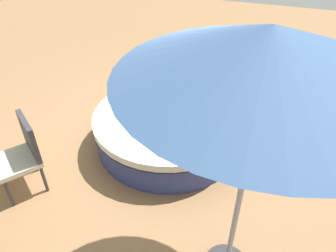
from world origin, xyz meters
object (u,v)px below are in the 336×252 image
object	(u,v)px
throw_pillow_2	(206,98)
throw_pillow_3	(187,91)
round_bed	(168,128)
patio_chair	(23,151)
patio_umbrella	(268,58)
throw_pillow_4	(167,88)
throw_pillow_1	(210,111)
throw_pillow_0	(204,126)

from	to	relation	value
throw_pillow_2	throw_pillow_3	world-z (taller)	same
round_bed	patio_chair	distance (m)	1.97
patio_chair	throw_pillow_2	bearing A→B (deg)	-99.10
patio_umbrella	throw_pillow_4	bearing A→B (deg)	-148.12
round_bed	throw_pillow_4	size ratio (longest dim) A/B	3.93
throw_pillow_1	patio_chair	bearing A→B (deg)	-52.61
throw_pillow_4	round_bed	bearing A→B (deg)	20.20
throw_pillow_4	patio_umbrella	distance (m)	3.15
throw_pillow_0	throw_pillow_1	xyz separation A→B (m)	(-0.33, 0.01, 0.03)
throw_pillow_4	patio_chair	bearing A→B (deg)	-31.52
throw_pillow_0	patio_chair	size ratio (longest dim) A/B	0.56
round_bed	throw_pillow_3	bearing A→B (deg)	167.66
throw_pillow_2	throw_pillow_0	bearing A→B (deg)	10.27
round_bed	patio_umbrella	size ratio (longest dim) A/B	0.87
patio_chair	throw_pillow_1	bearing A→B (deg)	-106.52
throw_pillow_2	throw_pillow_4	distance (m)	0.66
round_bed	throw_pillow_4	xyz separation A→B (m)	(-0.55, -0.20, 0.35)
throw_pillow_0	throw_pillow_2	xyz separation A→B (m)	(-0.66, -0.12, 0.02)
throw_pillow_1	patio_chair	size ratio (longest dim) A/B	0.45
throw_pillow_3	throw_pillow_0	bearing A→B (deg)	30.04
throw_pillow_3	throw_pillow_1	bearing A→B (deg)	46.38
throw_pillow_2	patio_chair	bearing A→B (deg)	-45.19
throw_pillow_3	patio_umbrella	bearing A→B (deg)	25.45
throw_pillow_0	throw_pillow_4	size ratio (longest dim) A/B	0.99
throw_pillow_2	round_bed	bearing A→B (deg)	-44.88
round_bed	throw_pillow_1	distance (m)	0.69
throw_pillow_0	throw_pillow_4	distance (m)	1.08
round_bed	throw_pillow_1	bearing A→B (deg)	102.58
patio_chair	patio_umbrella	size ratio (longest dim) A/B	0.39
throw_pillow_1	throw_pillow_3	distance (m)	0.63
throw_pillow_2	throw_pillow_4	bearing A→B (deg)	-99.07
round_bed	throw_pillow_2	world-z (taller)	throw_pillow_2
throw_pillow_1	patio_chair	distance (m)	2.47
throw_pillow_0	throw_pillow_3	distance (m)	0.89
patio_chair	throw_pillow_0	bearing A→B (deg)	-113.08
patio_umbrella	patio_chair	bearing A→B (deg)	-97.48
throw_pillow_3	patio_chair	bearing A→B (deg)	-37.95
round_bed	throw_pillow_0	world-z (taller)	throw_pillow_0
throw_pillow_0	throw_pillow_2	world-z (taller)	throw_pillow_2
throw_pillow_2	throw_pillow_3	distance (m)	0.34
throw_pillow_4	throw_pillow_3	bearing A→B (deg)	91.40
throw_pillow_0	patio_umbrella	xyz separation A→B (m)	(1.50, 0.64, 1.70)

